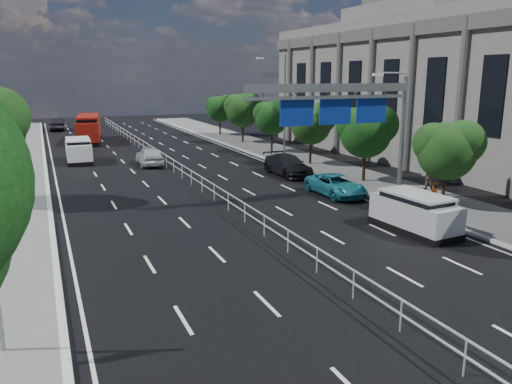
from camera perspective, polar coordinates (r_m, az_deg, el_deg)
ground at (r=17.93m, az=9.53°, el=-10.91°), size 160.00×160.00×0.00m
kerb_near at (r=15.43m, az=-21.08°, el=-15.57°), size 0.25×140.00×0.15m
median_fence at (r=37.87m, az=-9.13°, el=2.79°), size 0.05×85.00×1.02m
overhead_gantry at (r=28.54m, az=10.49°, el=9.66°), size 10.24×0.38×7.45m
streetlight_far at (r=44.26m, az=2.97°, el=10.54°), size 2.78×2.40×9.00m
civic_hall at (r=48.44m, az=19.65°, el=11.29°), size 14.40×36.00×14.35m
far_tree_c at (r=29.20m, az=21.10°, el=4.77°), size 3.52×3.28×4.94m
far_tree_d at (r=34.88m, az=12.52°, el=7.01°), size 3.85×3.59×5.34m
far_tree_e at (r=41.18m, az=6.38°, el=7.97°), size 3.63×3.38×5.13m
far_tree_f at (r=47.82m, az=1.89°, el=8.68°), size 3.52×3.28×5.02m
far_tree_g at (r=54.66m, az=-1.49°, el=9.53°), size 3.96×3.69×5.45m
far_tree_h at (r=61.69m, az=-4.13°, el=9.62°), size 3.41×3.18×4.91m
white_minivan at (r=45.26m, az=-19.61°, el=4.49°), size 2.16×4.75×2.04m
red_bus at (r=59.15m, az=-18.57°, el=6.97°), size 3.57×10.02×2.93m
near_car_silver at (r=42.20m, az=-12.07°, el=4.07°), size 1.96×4.58×1.54m
near_car_dark at (r=72.92m, az=-21.84°, el=7.23°), size 1.86×5.17×1.69m
silver_minivan at (r=24.84m, az=17.69°, el=-2.26°), size 2.20×4.58×1.85m
parked_car_teal at (r=31.19m, az=9.13°, el=0.78°), size 2.21×4.68×1.29m
parked_car_dark at (r=37.23m, az=3.64°, el=3.10°), size 2.15×5.16×1.49m
pedestrian_a at (r=27.84m, az=19.61°, el=-0.64°), size 0.67×0.51×1.67m
pedestrian_b at (r=33.69m, az=19.06°, el=1.70°), size 1.01×1.00×1.64m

